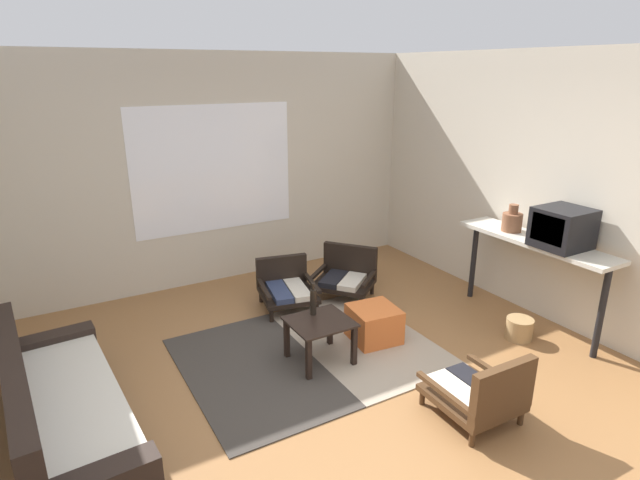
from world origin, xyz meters
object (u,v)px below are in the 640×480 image
at_px(console_shelf, 534,249).
at_px(crt_television, 563,228).
at_px(wicker_basket, 519,329).
at_px(ottoman_orange, 374,324).
at_px(armchair_by_window, 286,286).
at_px(couch, 60,411).
at_px(armchair_striped_foreground, 481,393).
at_px(coffee_table, 320,330).
at_px(armchair_corner, 346,274).
at_px(glass_bottle, 313,301).
at_px(clay_vase, 512,221).

height_order(console_shelf, crt_television, crt_television).
bearing_deg(console_shelf, wicker_basket, -149.43).
bearing_deg(ottoman_orange, armchair_by_window, 109.88).
bearing_deg(couch, armchair_striped_foreground, -26.58).
xyz_separation_m(coffee_table, armchair_by_window, (0.24, 1.17, -0.08)).
height_order(armchair_by_window, console_shelf, console_shelf).
xyz_separation_m(armchair_corner, glass_bottle, (-0.95, -0.94, 0.27)).
height_order(couch, console_shelf, console_shelf).
xyz_separation_m(coffee_table, armchair_corner, (0.96, 1.08, -0.05)).
bearing_deg(clay_vase, glass_bottle, 173.18).
xyz_separation_m(armchair_by_window, wicker_basket, (1.64, -1.78, -0.13)).
bearing_deg(coffee_table, wicker_basket, -18.12).
height_order(armchair_corner, ottoman_orange, armchair_corner).
bearing_deg(armchair_by_window, console_shelf, -39.09).
height_order(couch, clay_vase, clay_vase).
bearing_deg(couch, coffee_table, -1.38).
bearing_deg(ottoman_orange, coffee_table, -173.66).
height_order(coffee_table, glass_bottle, glass_bottle).
xyz_separation_m(couch, armchair_striped_foreground, (2.70, -1.35, 0.02)).
relative_size(crt_television, clay_vase, 1.63).
bearing_deg(crt_television, console_shelf, 89.32).
xyz_separation_m(couch, clay_vase, (4.29, -0.17, 0.81)).
height_order(couch, armchair_striped_foreground, couch).
distance_m(armchair_corner, glass_bottle, 1.36).
xyz_separation_m(coffee_table, glass_bottle, (0.01, 0.14, 0.21)).
relative_size(couch, armchair_striped_foreground, 3.30).
xyz_separation_m(couch, wicker_basket, (3.97, -0.67, -0.11)).
bearing_deg(armchair_by_window, wicker_basket, -47.44).
relative_size(armchair_by_window, ottoman_orange, 1.66).
bearing_deg(console_shelf, couch, 173.69).
distance_m(armchair_by_window, glass_bottle, 1.09).
height_order(armchair_corner, glass_bottle, glass_bottle).
xyz_separation_m(armchair_corner, console_shelf, (1.24, -1.50, 0.55)).
bearing_deg(glass_bottle, crt_television, -20.83).
height_order(armchair_striped_foreground, clay_vase, clay_vase).
bearing_deg(coffee_table, couch, 178.62).
bearing_deg(console_shelf, crt_television, -90.68).
bearing_deg(coffee_table, crt_television, -17.40).
relative_size(couch, armchair_by_window, 2.94).
bearing_deg(ottoman_orange, armchair_corner, 72.25).
bearing_deg(wicker_basket, console_shelf, 30.57).
distance_m(coffee_table, clay_vase, 2.32).
distance_m(armchair_striped_foreground, crt_television, 1.91).
xyz_separation_m(armchair_striped_foreground, console_shelf, (1.59, 0.88, 0.57)).
distance_m(console_shelf, crt_television, 0.39).
bearing_deg(console_shelf, ottoman_orange, 162.40).
distance_m(coffee_table, crt_television, 2.44).
bearing_deg(ottoman_orange, armchair_striped_foreground, -90.97).
bearing_deg(crt_television, glass_bottle, 159.17).
relative_size(couch, crt_television, 4.61).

